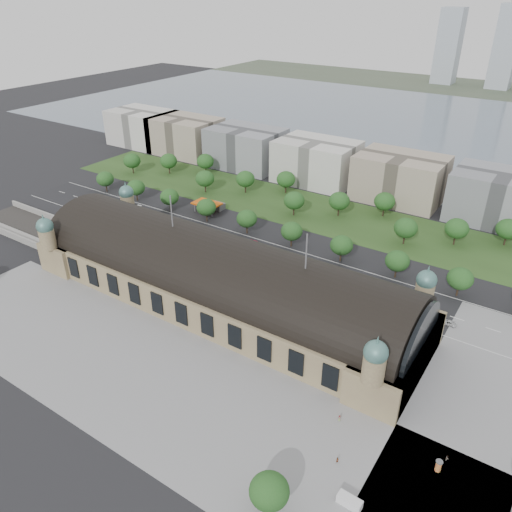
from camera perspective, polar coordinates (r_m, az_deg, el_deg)
The scene contains 60 objects.
ground at distance 185.46m, azimuth -4.26°, elevation -5.22°, with size 900.00×900.00×0.00m, color black.
station at distance 179.92m, azimuth -4.38°, elevation -2.51°, with size 150.00×48.40×44.30m.
track_cutting at distance 258.95m, azimuth -24.30°, elevation 2.72°, with size 70.00×24.00×3.10m.
plaza_south at distance 154.77m, azimuth -11.45°, elevation -13.90°, with size 190.00×48.00×0.12m, color gray.
road_slab at distance 221.83m, azimuth -2.39°, elevation 0.96°, with size 260.00×26.00×0.10m, color black.
grass_belt at distance 261.64m, azimuth 5.60°, elevation 5.35°, with size 300.00×45.00×0.10m, color #28451B.
petrol_station at distance 258.87m, azimuth -4.97°, elevation 5.83°, with size 14.00×13.00×5.05m.
lake at distance 441.17m, azimuth 20.70°, elevation 13.44°, with size 700.00×320.00×0.08m, color slate.
far_shore at distance 633.86m, azimuth 25.65°, elevation 16.75°, with size 700.00×120.00×0.14m, color #44513D.
far_tower_left at distance 650.18m, azimuth 21.15°, elevation 21.46°, with size 24.00×24.00×80.00m, color #9EA8B2.
far_tower_mid at distance 638.15m, azimuth 26.68°, elevation 20.55°, with size 24.00×24.00×85.00m, color #9EA8B2.
office_0 at distance 378.59m, azimuth -12.79°, elevation 14.13°, with size 45.00×32.00×24.00m, color silver.
office_1 at distance 351.59m, azimuth -8.07°, elevation 13.44°, with size 45.00×32.00×24.00m, color tan.
office_2 at distance 321.66m, azimuth -1.17°, elevation 12.27°, with size 45.00×32.00×24.00m, color gray.
office_3 at distance 297.18m, azimuth 6.91°, elevation 10.66°, with size 45.00×32.00×24.00m, color silver.
office_4 at distance 279.58m, azimuth 16.12°, elevation 8.56°, with size 45.00×32.00×24.00m, color tan.
office_5 at distance 270.21m, azimuth 26.12°, elevation 6.00°, with size 45.00×32.00×24.00m, color gray.
tree_row_0 at distance 293.23m, azimuth -16.86°, elevation 8.43°, with size 9.60×9.60×11.52m.
tree_row_1 at distance 275.99m, azimuth -13.56°, elevation 7.61°, with size 9.60×9.60×11.52m.
tree_row_2 at distance 259.82m, azimuth -9.86°, elevation 6.66°, with size 9.60×9.60×11.52m.
tree_row_3 at distance 244.93m, azimuth -5.70°, elevation 5.56°, with size 9.60×9.60×11.52m.
tree_row_4 at distance 231.59m, azimuth -1.06°, elevation 4.28°, with size 9.60×9.60×11.52m.
tree_row_5 at distance 220.06m, azimuth 4.10°, elevation 2.83°, with size 9.60×9.60×11.52m.
tree_row_6 at distance 210.64m, azimuth 9.75°, elevation 1.21°, with size 9.60×9.60×11.52m.
tree_row_7 at distance 203.63m, azimuth 15.85°, elevation -0.55°, with size 9.60×9.60×11.52m.
tree_row_8 at distance 199.29m, azimuth 22.31°, elevation -2.41°, with size 9.60×9.60×11.52m.
tree_belt_0 at distance 318.69m, azimuth -14.00°, elevation 10.53°, with size 10.40×10.40×12.48m.
tree_belt_1 at distance 313.58m, azimuth -9.96°, elevation 10.65°, with size 10.40×10.40×12.48m.
tree_belt_2 at distance 310.02m, azimuth -5.81°, elevation 10.72°, with size 10.40×10.40×12.48m.
tree_belt_3 at distance 281.06m, azimuth -5.86°, elevation 8.79°, with size 10.40×10.40×12.48m.
tree_belt_4 at distance 279.16m, azimuth -1.23°, elevation 8.80°, with size 10.40×10.40×12.48m.
tree_belt_5 at distance 279.05m, azimuth 3.44°, elevation 8.74°, with size 10.40×10.40×12.48m.
tree_belt_6 at distance 250.84m, azimuth 4.38°, elevation 6.35°, with size 10.40×10.40×12.48m.
tree_belt_7 at distance 253.02m, azimuth 9.50°, elevation 6.23°, with size 10.40×10.40×12.48m.
tree_belt_8 at distance 257.16m, azimuth 14.49°, elevation 6.07°, with size 10.40×10.40×12.48m.
tree_belt_9 at distance 230.97m, azimuth 16.75°, elevation 3.10°, with size 10.40×10.40×12.48m.
tree_belt_10 at distance 237.93m, azimuth 21.98°, elevation 2.94°, with size 10.40×10.40×12.48m.
tree_belt_11 at distance 246.75m, azimuth 26.87°, elevation 2.77°, with size 10.40×10.40×12.48m.
tree_plaza_s at distance 119.45m, azimuth 1.52°, elevation -25.27°, with size 9.00×9.00×10.64m.
traffic_car_0 at distance 283.96m, azimuth -20.29°, elevation 5.72°, with size 1.50×3.73×1.27m, color silver.
traffic_car_1 at distance 272.56m, azimuth -14.03°, elevation 5.74°, with size 1.37×3.92×1.29m, color gray.
traffic_car_3 at distance 224.58m, azimuth -0.08°, elevation 1.57°, with size 2.09×5.15×1.49m, color maroon.
traffic_car_4 at distance 215.39m, azimuth 0.04°, elevation 0.28°, with size 1.60×3.98×1.36m, color #1D1947.
traffic_car_5 at distance 197.33m, azimuth 14.73°, elevation -3.66°, with size 1.55×4.45×1.47m, color slate.
traffic_car_6 at distance 185.32m, azimuth 21.11°, elevation -7.10°, with size 2.58×5.59×1.55m, color silver.
parked_car_0 at distance 242.23m, azimuth -14.77°, elevation 2.70°, with size 1.64×4.71×1.55m, color black.
parked_car_1 at distance 234.83m, azimuth -11.88°, elevation 2.18°, with size 2.38×5.17×1.44m, color maroon.
parked_car_2 at distance 232.75m, azimuth -12.41°, elevation 1.85°, with size 1.82×4.48×1.30m, color #1B1E4D.
parked_car_3 at distance 233.83m, azimuth -12.69°, elevation 1.95°, with size 1.56×3.88×1.32m, color #5C5E64.
parked_car_4 at distance 218.27m, azimuth -6.60°, elevation 0.50°, with size 1.55×4.43×1.46m, color white.
parked_car_5 at distance 223.86m, azimuth -8.47°, elevation 1.16°, with size 2.74×5.95×1.65m, color #94979C.
parked_car_6 at distance 211.53m, azimuth -5.79°, elevation -0.46°, with size 1.80×4.42×1.28m, color black.
bus_west at distance 215.91m, azimuth -5.10°, elevation 0.52°, with size 2.71×11.60×3.23m, color red.
bus_mid at distance 200.83m, azimuth 3.06°, elevation -1.74°, with size 2.69×11.51×3.20m, color beige.
bus_east at distance 199.47m, azimuth 2.30°, elevation -1.98°, with size 2.55×10.89×3.03m, color silver.
van_south at distance 126.63m, azimuth 10.50°, elevation -25.83°, with size 5.76×2.49×2.46m.
advertising_column at distance 137.05m, azimuth 20.13°, elevation -21.59°, with size 1.71×1.71×3.25m.
pedestrian_0 at distance 142.34m, azimuth 9.51°, elevation -17.83°, with size 0.91×0.52×1.87m, color gray.
pedestrian_1 at distance 133.31m, azimuth 9.28°, elevation -22.06°, with size 0.66×0.43×1.81m, color gray.
pedestrian_2 at distance 140.30m, azimuth 21.01°, elevation -20.77°, with size 0.90×0.52×1.85m, color gray.
Camera 1 is at (96.49, -119.86, 103.52)m, focal length 35.00 mm.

